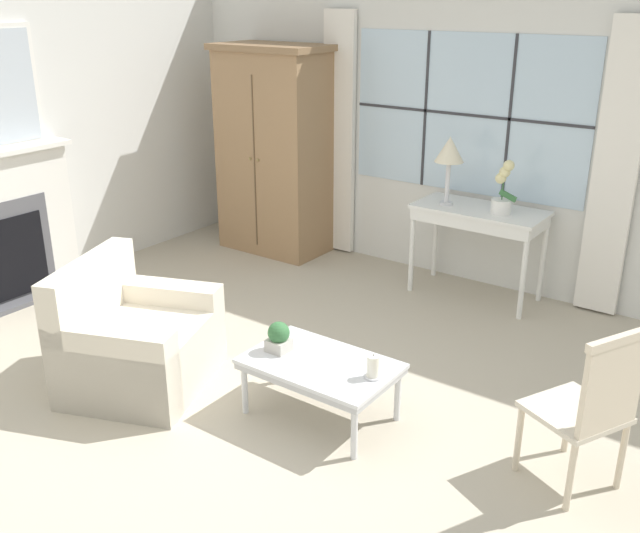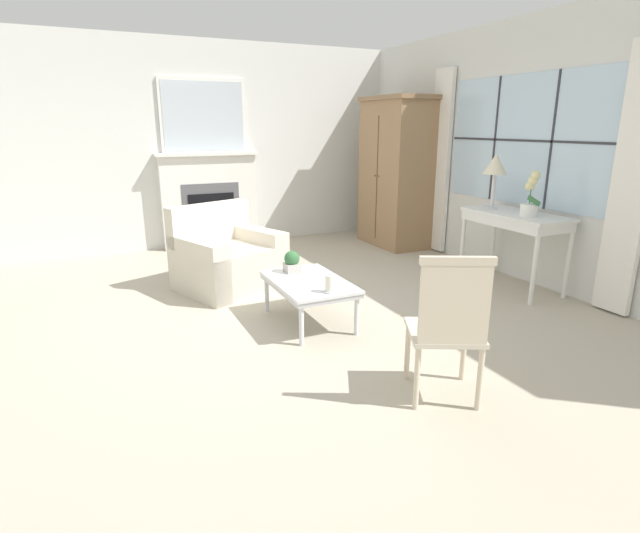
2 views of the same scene
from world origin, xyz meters
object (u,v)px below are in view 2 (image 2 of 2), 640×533
(side_chair_wooden, at_px, (449,322))
(potted_plant_small, at_px, (292,262))
(potted_orchid, at_px, (530,198))
(pillar_candle, at_px, (330,284))
(table_lamp, at_px, (495,166))
(armchair_upholstered, at_px, (227,261))
(console_table, at_px, (515,221))
(armoire, at_px, (396,172))
(fireplace, at_px, (209,192))
(coffee_table, at_px, (309,285))

(side_chair_wooden, height_order, potted_plant_small, side_chair_wooden)
(potted_orchid, distance_m, pillar_candle, 2.37)
(table_lamp, bearing_deg, armchair_upholstered, -109.31)
(console_table, relative_size, potted_orchid, 2.43)
(armoire, xyz_separation_m, side_chair_wooden, (3.81, -2.10, -0.50))
(side_chair_wooden, bearing_deg, armchair_upholstered, -167.32)
(fireplace, distance_m, armoire, 2.66)
(potted_plant_small, bearing_deg, coffee_table, 6.80)
(armoire, relative_size, table_lamp, 3.49)
(armoire, distance_m, pillar_candle, 3.54)
(potted_orchid, bearing_deg, pillar_candle, -85.35)
(table_lamp, relative_size, potted_plant_small, 2.99)
(console_table, bearing_deg, potted_plant_small, -96.51)
(console_table, xyz_separation_m, table_lamp, (-0.29, -0.07, 0.55))
(side_chair_wooden, relative_size, coffee_table, 1.05)
(fireplace, bearing_deg, armchair_upholstered, -8.27)
(table_lamp, bearing_deg, armoire, 178.91)
(console_table, bearing_deg, coffee_table, -89.40)
(armoire, distance_m, armchair_upholstered, 3.00)
(armchair_upholstered, height_order, potted_plant_small, armchair_upholstered)
(console_table, relative_size, armchair_upholstered, 0.92)
(fireplace, relative_size, side_chair_wooden, 2.35)
(coffee_table, relative_size, pillar_candle, 5.96)
(armoire, height_order, armchair_upholstered, armoire)
(table_lamp, distance_m, potted_orchid, 0.57)
(armoire, height_order, coffee_table, armoire)
(armoire, bearing_deg, fireplace, -112.71)
(table_lamp, bearing_deg, pillar_candle, -73.46)
(console_table, distance_m, potted_orchid, 0.34)
(armchair_upholstered, bearing_deg, potted_plant_small, 20.46)
(console_table, distance_m, table_lamp, 0.63)
(fireplace, height_order, coffee_table, fireplace)
(armchair_upholstered, xyz_separation_m, pillar_candle, (1.62, 0.42, 0.16))
(fireplace, bearing_deg, table_lamp, 39.07)
(armoire, height_order, table_lamp, armoire)
(console_table, bearing_deg, potted_orchid, -12.69)
(armchair_upholstered, xyz_separation_m, potted_plant_small, (0.96, 0.36, 0.19))
(potted_orchid, bearing_deg, console_table, 167.31)
(table_lamp, height_order, armchair_upholstered, table_lamp)
(pillar_candle, bearing_deg, console_table, 99.45)
(fireplace, xyz_separation_m, table_lamp, (2.96, 2.40, 0.50))
(potted_orchid, relative_size, pillar_candle, 2.91)
(side_chair_wooden, relative_size, pillar_candle, 6.24)
(pillar_candle, bearing_deg, table_lamp, 106.54)
(table_lamp, xyz_separation_m, coffee_table, (0.31, -2.30, -0.92))
(potted_orchid, bearing_deg, coffee_table, -94.40)
(table_lamp, relative_size, armchair_upholstered, 0.49)
(coffee_table, bearing_deg, potted_orchid, 85.60)
(fireplace, relative_size, armoire, 1.11)
(side_chair_wooden, bearing_deg, coffee_table, -171.22)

